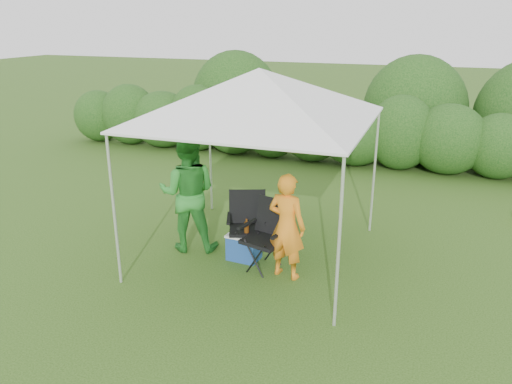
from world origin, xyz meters
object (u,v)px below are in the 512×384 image
(chair_right, at_px, (268,230))
(man, at_px, (287,226))
(chair_left, at_px, (247,220))
(canopy, at_px, (259,95))
(woman, at_px, (188,193))
(cooler, at_px, (244,246))

(chair_right, height_order, man, man)
(chair_left, bearing_deg, chair_right, -55.88)
(canopy, relative_size, chair_left, 3.14)
(canopy, xyz_separation_m, woman, (-1.10, -0.18, -1.53))
(canopy, bearing_deg, woman, -170.87)
(canopy, distance_m, cooler, 2.27)
(cooler, bearing_deg, man, -16.35)
(man, height_order, woman, woman)
(chair_right, relative_size, woman, 0.54)
(cooler, bearing_deg, chair_right, -8.55)
(canopy, height_order, woman, canopy)
(chair_right, xyz_separation_m, man, (0.34, -0.19, 0.19))
(man, height_order, cooler, man)
(chair_right, xyz_separation_m, cooler, (-0.41, 0.09, -0.37))
(canopy, distance_m, chair_right, 1.94)
(cooler, bearing_deg, canopy, 62.92)
(man, bearing_deg, cooler, -9.35)
(chair_right, height_order, chair_left, chair_right)
(chair_left, bearing_deg, woman, 167.82)
(chair_left, bearing_deg, canopy, -9.64)
(cooler, bearing_deg, chair_left, 101.00)
(woman, relative_size, cooler, 3.65)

